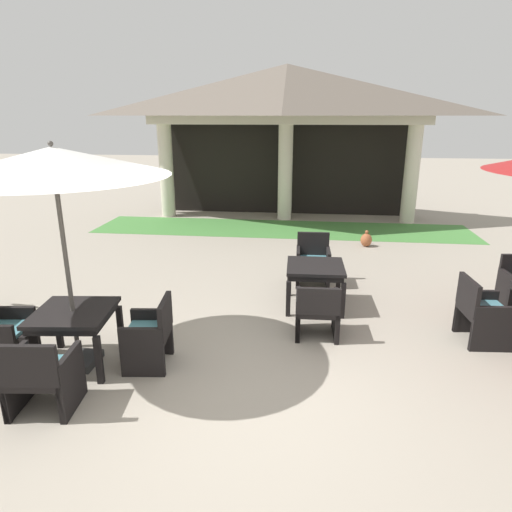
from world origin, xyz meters
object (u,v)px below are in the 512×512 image
object	(u,v)px
patio_chair_mid_right_west	(482,313)
patio_chair_mid_left_south	(317,310)
patio_chair_near_foreground_east	(150,335)
patio_chair_near_foreground_south	(41,376)
patio_chair_near_foreground_west	(2,334)
terracotta_urn	(366,240)
patio_table_mid_left	(315,271)
patio_chair_mid_left_north	(313,262)
patio_umbrella_near_foreground	(53,164)
patio_table_near_foreground	(74,318)

from	to	relation	value
patio_chair_mid_right_west	patio_chair_mid_left_south	bearing A→B (deg)	-91.62
patio_chair_near_foreground_east	patio_chair_mid_left_south	size ratio (longest dim) A/B	1.08
patio_chair_near_foreground_south	patio_chair_near_foreground_west	bearing A→B (deg)	134.92
patio_chair_near_foreground_west	terracotta_urn	distance (m)	7.77
patio_table_mid_left	patio_chair_mid_left_north	bearing A→B (deg)	91.47
patio_chair_near_foreground_east	terracotta_urn	world-z (taller)	patio_chair_near_foreground_east
patio_umbrella_near_foreground	patio_table_mid_left	bearing A→B (deg)	36.04
patio_chair_mid_left_north	terracotta_urn	xyz separation A→B (m)	(1.27, 2.61, -0.26)
patio_chair_near_foreground_west	patio_chair_mid_left_north	xyz separation A→B (m)	(3.81, 3.26, 0.01)
patio_chair_near_foreground_south	patio_chair_mid_right_west	xyz separation A→B (m)	(5.07, 2.11, 0.01)
patio_chair_near_foreground_west	patio_umbrella_near_foreground	bearing A→B (deg)	90.00
patio_chair_near_foreground_east	patio_chair_mid_right_west	xyz separation A→B (m)	(4.26, 1.10, 0.01)
patio_chair_near_foreground_east	patio_chair_mid_right_west	bearing A→B (deg)	-81.50
patio_chair_mid_left_north	patio_chair_mid_left_south	world-z (taller)	patio_chair_mid_left_north
patio_umbrella_near_foreground	terracotta_urn	world-z (taller)	patio_umbrella_near_foreground
patio_chair_near_foreground_east	patio_chair_mid_left_north	world-z (taller)	patio_chair_mid_left_north
patio_umbrella_near_foreground	terracotta_urn	bearing A→B (deg)	54.15
patio_chair_near_foreground_south	patio_chair_mid_right_west	bearing A→B (deg)	16.57
patio_umbrella_near_foreground	patio_table_near_foreground	bearing A→B (deg)	0.00
patio_table_mid_left	terracotta_urn	size ratio (longest dim) A/B	2.34
patio_chair_near_foreground_west	patio_chair_mid_right_west	world-z (taller)	patio_chair_mid_right_west
patio_chair_mid_left_south	patio_chair_mid_right_west	xyz separation A→B (m)	(2.21, 0.10, 0.03)
patio_chair_mid_left_north	patio_chair_mid_left_south	distance (m)	2.07
patio_table_mid_left	patio_chair_mid_right_west	xyz separation A→B (m)	(2.24, -0.93, -0.19)
patio_umbrella_near_foreground	patio_chair_near_foreground_south	bearing A→B (deg)	-83.96
patio_chair_near_foreground_south	patio_chair_mid_right_west	world-z (taller)	patio_chair_mid_right_west
patio_table_near_foreground	patio_umbrella_near_foreground	size ratio (longest dim) A/B	0.36
patio_chair_near_foreground_south	terracotta_urn	size ratio (longest dim) A/B	2.25
patio_chair_near_foreground_south	patio_chair_mid_right_west	size ratio (longest dim) A/B	0.97
patio_umbrella_near_foreground	patio_chair_mid_left_north	xyz separation A→B (m)	(2.90, 3.17, -2.05)
patio_umbrella_near_foreground	patio_chair_mid_left_north	size ratio (longest dim) A/B	2.95
patio_umbrella_near_foreground	patio_chair_mid_left_south	size ratio (longest dim) A/B	3.35
patio_table_mid_left	patio_chair_mid_left_south	xyz separation A→B (m)	(0.03, -1.03, -0.22)
patio_chair_near_foreground_east	patio_chair_mid_right_west	distance (m)	4.40
patio_umbrella_near_foreground	patio_chair_near_foreground_west	xyz separation A→B (m)	(-0.91, -0.10, -2.06)
patio_table_mid_left	patio_chair_near_foreground_west	bearing A→B (deg)	-149.87
patio_table_near_foreground	patio_chair_near_foreground_west	size ratio (longest dim) A/B	1.11
patio_chair_mid_left_south	terracotta_urn	distance (m)	4.84
patio_chair_mid_left_south	patio_chair_mid_right_west	world-z (taller)	patio_chair_mid_right_west
patio_umbrella_near_foreground	patio_chair_mid_left_north	bearing A→B (deg)	47.53
patio_table_near_foreground	patio_table_mid_left	world-z (taller)	patio_table_near_foreground
patio_chair_mid_right_west	terracotta_urn	world-z (taller)	patio_chair_mid_right_west
patio_chair_near_foreground_west	patio_table_near_foreground	bearing A→B (deg)	90.00
patio_chair_near_foreground_east	patio_table_mid_left	distance (m)	2.87
patio_chair_mid_right_west	terracotta_urn	size ratio (longest dim) A/B	2.31
patio_chair_near_foreground_east	patio_chair_near_foreground_south	bearing A→B (deg)	135.10
patio_chair_mid_left_north	patio_chair_mid_right_west	xyz separation A→B (m)	(2.26, -1.97, -0.00)
patio_chair_near_foreground_south	patio_chair_mid_left_north	xyz separation A→B (m)	(2.80, 4.08, 0.01)
patio_chair_mid_right_west	patio_chair_near_foreground_west	bearing A→B (deg)	-82.24
patio_table_near_foreground	patio_table_mid_left	bearing A→B (deg)	36.04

